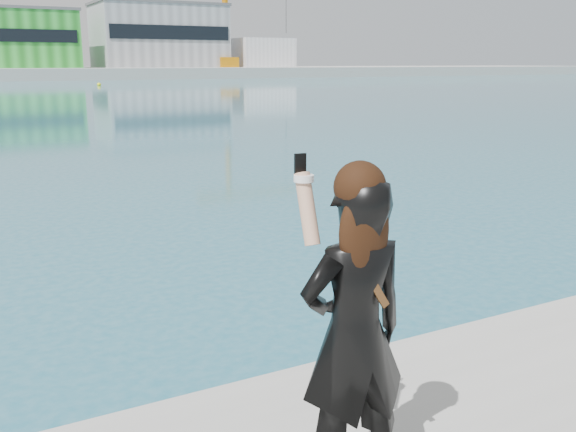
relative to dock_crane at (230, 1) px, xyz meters
name	(u,v)px	position (x,y,z in m)	size (l,w,h in m)	color
warehouse_grey_right	(159,36)	(-13.20, 5.98, -6.80)	(25.50, 15.35, 12.50)	gray
ancillary_shed	(261,53)	(8.80, 4.00, -10.07)	(12.00, 10.00, 6.00)	silver
dock_crane	(230,1)	(0.00, 0.00, 0.00)	(23.00, 4.00, 24.00)	orange
flagpole_right	(76,42)	(-31.11, -1.00, -8.53)	(1.28, 0.16, 8.00)	silver
buoy_near	(99,86)	(-35.58, -37.73, -15.07)	(0.50, 0.50, 0.50)	#FDFF0D
woman	(354,326)	(-53.12, -122.29, -13.38)	(0.63, 0.43, 1.76)	black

